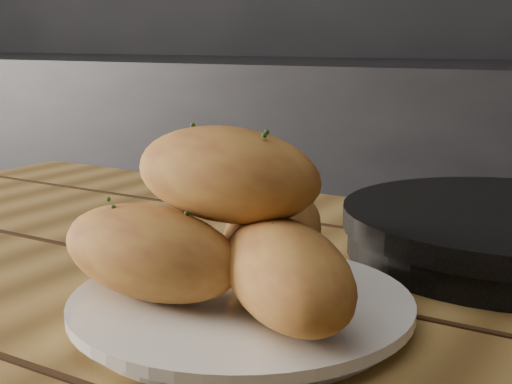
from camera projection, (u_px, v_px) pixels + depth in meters
name	position (u px, v px, depth m)	size (l,w,h in m)	color
counter	(241.00, 244.00, 1.77)	(2.80, 0.60, 0.90)	black
plate	(241.00, 307.00, 0.51)	(0.24, 0.24, 0.02)	white
bread_rolls	(232.00, 233.00, 0.50)	(0.26, 0.23, 0.12)	#B78633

